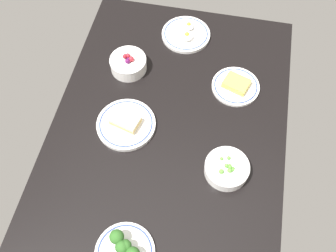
{
  "coord_description": "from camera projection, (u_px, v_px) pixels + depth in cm",
  "views": [
    {
      "loc": [
        66.4,
        13.35,
        120.79
      ],
      "look_at": [
        0.0,
        0.0,
        6.0
      ],
      "focal_mm": 41.36,
      "sensor_mm": 36.0,
      "label": 1
    }
  ],
  "objects": [
    {
      "name": "plate_cheese",
      "position": [
        236.0,
        86.0,
        1.43
      ],
      "size": [
        17.71,
        17.71,
        3.62
      ],
      "color": "white",
      "rests_on": "dining_table"
    },
    {
      "name": "plate_broccoli",
      "position": [
        125.0,
        250.0,
        1.12
      ],
      "size": [
        17.74,
        17.74,
        7.41
      ],
      "color": "white",
      "rests_on": "dining_table"
    },
    {
      "name": "plate_sandwich",
      "position": [
        126.0,
        124.0,
        1.35
      ],
      "size": [
        20.67,
        20.67,
        4.75
      ],
      "color": "white",
      "rests_on": "dining_table"
    },
    {
      "name": "bowl_peas",
      "position": [
        227.0,
        168.0,
        1.25
      ],
      "size": [
        14.57,
        14.57,
        5.67
      ],
      "color": "white",
      "rests_on": "dining_table"
    },
    {
      "name": "dining_table",
      "position": [
        168.0,
        132.0,
        1.37
      ],
      "size": [
        119.37,
        81.53,
        4.0
      ],
      "primitive_type": "cube",
      "color": "black",
      "rests_on": "ground"
    },
    {
      "name": "bowl_berries",
      "position": [
        128.0,
        63.0,
        1.46
      ],
      "size": [
        13.91,
        13.91,
        7.08
      ],
      "color": "white",
      "rests_on": "dining_table"
    },
    {
      "name": "plate_eggs",
      "position": [
        186.0,
        34.0,
        1.56
      ],
      "size": [
        19.58,
        19.58,
        4.76
      ],
      "color": "white",
      "rests_on": "dining_table"
    }
  ]
}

